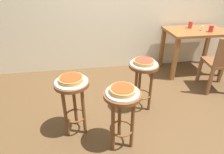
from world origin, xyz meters
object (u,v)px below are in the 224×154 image
object	(u,v)px
pizza_foreground	(123,90)
serving_plate_middle	(71,82)
stool_leftside	(143,77)
condiment_shaker	(202,28)
dining_table	(195,37)
serving_plate_foreground	(123,92)
serving_plate_leftside	(144,64)
pizza_leftside	(144,62)
stool_foreground	(122,108)
stool_middle	(73,96)
pizza_middle	(71,79)
cup_near_edge	(211,29)
wooden_chair	(223,62)
cup_far_edge	(190,25)

from	to	relation	value
pizza_foreground	serving_plate_middle	bearing A→B (deg)	149.69
pizza_foreground	stool_leftside	world-z (taller)	pizza_foreground
serving_plate_middle	condiment_shaker	bearing A→B (deg)	29.61
stool_leftside	condiment_shaker	world-z (taller)	condiment_shaker
serving_plate_middle	dining_table	size ratio (longest dim) A/B	0.34
serving_plate_foreground	serving_plate_leftside	world-z (taller)	same
pizza_leftside	dining_table	size ratio (longest dim) A/B	0.25
condiment_shaker	serving_plate_leftside	bearing A→B (deg)	-144.47
stool_foreground	pizza_foreground	xyz separation A→B (m)	(0.00, 0.00, 0.21)
dining_table	stool_middle	bearing A→B (deg)	-148.60
pizza_foreground	pizza_leftside	world-z (taller)	same
pizza_middle	dining_table	distance (m)	2.36
cup_near_edge	dining_table	bearing A→B (deg)	134.64
serving_plate_foreground	stool_leftside	size ratio (longest dim) A/B	0.49
pizza_leftside	wooden_chair	bearing A→B (deg)	11.12
pizza_middle	pizza_leftside	size ratio (longest dim) A/B	1.00
pizza_leftside	condiment_shaker	xyz separation A→B (m)	(1.24, 0.88, 0.11)
stool_foreground	serving_plate_foreground	xyz separation A→B (m)	(0.00, 0.00, 0.18)
stool_foreground	serving_plate_middle	distance (m)	0.57
wooden_chair	serving_plate_leftside	bearing A→B (deg)	-168.88
serving_plate_middle	pizza_middle	size ratio (longest dim) A/B	1.33
pizza_leftside	stool_leftside	bearing A→B (deg)	-90.00
serving_plate_middle	cup_far_edge	world-z (taller)	cup_far_edge
serving_plate_foreground	dining_table	distance (m)	2.16
stool_middle	wooden_chair	xyz separation A→B (m)	(2.09, 0.54, -0.00)
serving_plate_leftside	dining_table	bearing A→B (deg)	38.45
condiment_shaker	serving_plate_foreground	bearing A→B (deg)	-137.98
cup_far_edge	serving_plate_foreground	bearing A→B (deg)	-132.63
stool_middle	serving_plate_leftside	bearing A→B (deg)	19.45
serving_plate_middle	dining_table	distance (m)	2.36
stool_foreground	stool_middle	distance (m)	0.54
pizza_middle	cup_near_edge	xyz separation A→B (m)	(2.16, 1.08, 0.13)
wooden_chair	serving_plate_foreground	bearing A→B (deg)	-153.40
serving_plate_middle	pizza_leftside	bearing A→B (deg)	19.45
stool_middle	condiment_shaker	size ratio (longest dim) A/B	8.77
dining_table	cup_near_edge	distance (m)	0.28
pizza_middle	serving_plate_leftside	bearing A→B (deg)	19.45
wooden_chair	stool_leftside	bearing A→B (deg)	-168.88
pizza_middle	wooden_chair	size ratio (longest dim) A/B	0.29
stool_middle	cup_far_edge	world-z (taller)	cup_far_edge
stool_foreground	wooden_chair	world-z (taller)	wooden_chair
serving_plate_foreground	pizza_middle	size ratio (longest dim) A/B	1.25
pizza_foreground	pizza_leftside	xyz separation A→B (m)	(0.37, 0.57, 0.00)
pizza_middle	stool_leftside	world-z (taller)	pizza_middle
serving_plate_foreground	pizza_leftside	bearing A→B (deg)	56.65
serving_plate_middle	stool_leftside	xyz separation A→B (m)	(0.84, 0.30, -0.18)
pizza_foreground	stool_middle	xyz separation A→B (m)	(-0.46, 0.27, -0.21)
stool_foreground	pizza_foreground	distance (m)	0.21
dining_table	condiment_shaker	distance (m)	0.18
pizza_middle	cup_near_edge	size ratio (longest dim) A/B	2.41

